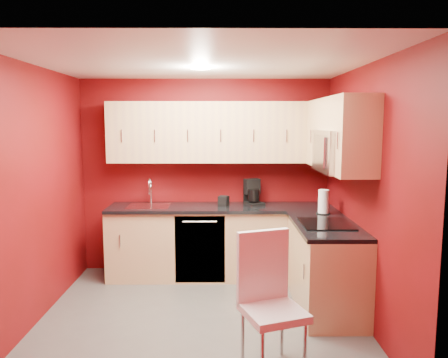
{
  "coord_description": "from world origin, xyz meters",
  "views": [
    {
      "loc": [
        0.2,
        -4.17,
        1.95
      ],
      "look_at": [
        0.24,
        0.55,
        1.33
      ],
      "focal_mm": 35.0,
      "sensor_mm": 36.0,
      "label": 1
    }
  ],
  "objects_px": {
    "sink": "(149,203)",
    "coffee_maker": "(254,192)",
    "microwave": "(339,151)",
    "dining_chair": "(273,305)",
    "napkin_holder": "(224,201)",
    "paper_towel": "(323,202)"
  },
  "relations": [
    {
      "from": "sink",
      "to": "coffee_maker",
      "type": "bearing_deg",
      "value": 3.14
    },
    {
      "from": "microwave",
      "to": "dining_chair",
      "type": "xyz_separation_m",
      "value": [
        -0.79,
        -1.14,
        -1.12
      ]
    },
    {
      "from": "microwave",
      "to": "sink",
      "type": "relative_size",
      "value": 1.46
    },
    {
      "from": "sink",
      "to": "napkin_holder",
      "type": "distance_m",
      "value": 0.94
    },
    {
      "from": "napkin_holder",
      "to": "dining_chair",
      "type": "height_order",
      "value": "dining_chair"
    },
    {
      "from": "napkin_holder",
      "to": "paper_towel",
      "type": "bearing_deg",
      "value": -22.79
    },
    {
      "from": "paper_towel",
      "to": "sink",
      "type": "bearing_deg",
      "value": 167.0
    },
    {
      "from": "coffee_maker",
      "to": "dining_chair",
      "type": "relative_size",
      "value": 0.3
    },
    {
      "from": "coffee_maker",
      "to": "paper_towel",
      "type": "distance_m",
      "value": 0.93
    },
    {
      "from": "paper_towel",
      "to": "coffee_maker",
      "type": "bearing_deg",
      "value": 143.65
    },
    {
      "from": "sink",
      "to": "dining_chair",
      "type": "distance_m",
      "value": 2.54
    },
    {
      "from": "coffee_maker",
      "to": "napkin_holder",
      "type": "bearing_deg",
      "value": 167.28
    },
    {
      "from": "sink",
      "to": "coffee_maker",
      "type": "height_order",
      "value": "sink"
    },
    {
      "from": "paper_towel",
      "to": "dining_chair",
      "type": "distance_m",
      "value": 1.9
    },
    {
      "from": "microwave",
      "to": "dining_chair",
      "type": "height_order",
      "value": "microwave"
    },
    {
      "from": "microwave",
      "to": "paper_towel",
      "type": "bearing_deg",
      "value": 92.24
    },
    {
      "from": "microwave",
      "to": "dining_chair",
      "type": "relative_size",
      "value": 0.7
    },
    {
      "from": "napkin_holder",
      "to": "dining_chair",
      "type": "xyz_separation_m",
      "value": [
        0.37,
        -2.14,
        -0.43
      ]
    },
    {
      "from": "coffee_maker",
      "to": "microwave",
      "type": "bearing_deg",
      "value": -77.73
    },
    {
      "from": "microwave",
      "to": "coffee_maker",
      "type": "relative_size",
      "value": 2.34
    },
    {
      "from": "sink",
      "to": "napkin_holder",
      "type": "xyz_separation_m",
      "value": [
        0.93,
        -0.0,
        0.03
      ]
    },
    {
      "from": "napkin_holder",
      "to": "dining_chair",
      "type": "bearing_deg",
      "value": -80.11
    }
  ]
}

